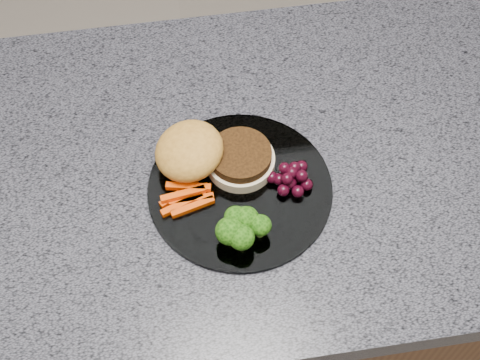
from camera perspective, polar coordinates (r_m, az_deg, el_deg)
name	(u,v)px	position (r m, az deg, el deg)	size (l,w,h in m)	color
island_cabinet	(229,291)	(1.38, -0.96, -9.43)	(1.20, 0.60, 0.86)	#52331C
countertop	(224,170)	(0.98, -1.33, 0.86)	(1.20, 0.60, 0.04)	#51515C
plate	(240,189)	(0.94, 0.00, -0.75)	(0.26, 0.26, 0.01)	white
burger	(208,156)	(0.94, -2.79, 2.10)	(0.18, 0.12, 0.05)	beige
carrot_sticks	(186,197)	(0.92, -4.61, -1.45)	(0.08, 0.05, 0.02)	#E94403
broccoli	(241,227)	(0.87, 0.06, -4.06)	(0.08, 0.06, 0.05)	olive
grape_bunch	(291,177)	(0.93, 4.41, 0.23)	(0.06, 0.06, 0.03)	black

